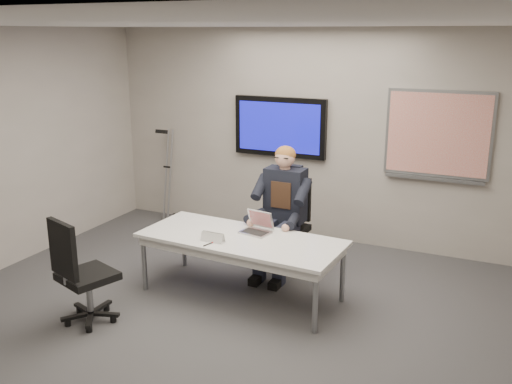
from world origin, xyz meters
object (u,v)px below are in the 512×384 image
at_px(office_chair_near, 84,291).
at_px(laptop, 257,227).
at_px(conference_table, 241,244).
at_px(office_chair_far, 287,239).
at_px(seated_person, 279,225).

xyz_separation_m(office_chair_near, laptop, (1.19, 1.40, 0.38)).
height_order(conference_table, office_chair_near, office_chair_near).
height_order(office_chair_far, office_chair_near, office_chair_near).
bearing_deg(conference_table, office_chair_far, 84.68).
bearing_deg(office_chair_near, laptop, -111.34).
height_order(conference_table, seated_person, seated_person).
bearing_deg(office_chair_near, conference_table, -114.34).
height_order(office_chair_far, seated_person, seated_person).
xyz_separation_m(office_chair_far, seated_person, (-0.00, -0.27, 0.27)).
xyz_separation_m(office_chair_far, laptop, (-0.06, -0.73, 0.38)).
distance_m(seated_person, laptop, 0.48).
height_order(seated_person, laptop, seated_person).
xyz_separation_m(conference_table, seated_person, (0.14, 0.69, 0.02)).
distance_m(conference_table, office_chair_far, 1.00).
bearing_deg(seated_person, laptop, -96.21).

